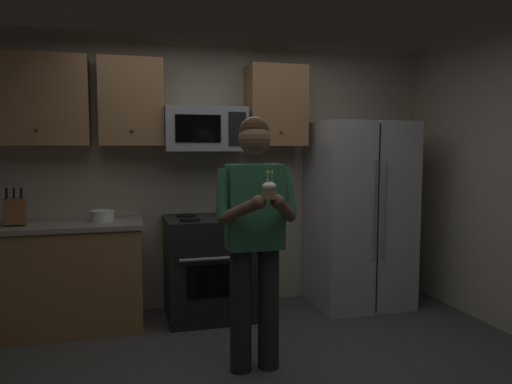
{
  "coord_description": "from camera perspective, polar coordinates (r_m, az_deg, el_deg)",
  "views": [
    {
      "loc": [
        -0.88,
        -2.93,
        1.55
      ],
      "look_at": [
        -0.01,
        0.21,
        1.25
      ],
      "focal_mm": 33.78,
      "sensor_mm": 36.0,
      "label": 1
    }
  ],
  "objects": [
    {
      "name": "oven_range",
      "position": [
        4.49,
        -5.69,
        -8.82
      ],
      "size": [
        0.76,
        0.7,
        0.93
      ],
      "color": "black",
      "rests_on": "ground"
    },
    {
      "name": "ground_plane",
      "position": [
        3.43,
        1.18,
        -21.6
      ],
      "size": [
        6.0,
        6.0,
        0.0
      ],
      "primitive_type": "plane",
      "color": "#474442"
    },
    {
      "name": "knife_block",
      "position": [
        4.38,
        -26.62,
        -2.09
      ],
      "size": [
        0.16,
        0.15,
        0.32
      ],
      "color": "brown",
      "rests_on": "counter_left"
    },
    {
      "name": "cabinet_row_upper",
      "position": [
        4.49,
        -13.62,
        10.21
      ],
      "size": [
        2.78,
        0.36,
        0.76
      ],
      "color": "#9E7247"
    },
    {
      "name": "counter_left",
      "position": [
        4.49,
        -22.56,
        -9.21
      ],
      "size": [
        1.44,
        0.66,
        0.92
      ],
      "color": "#9E7247",
      "rests_on": "ground"
    },
    {
      "name": "refrigerator",
      "position": [
        4.84,
        12.13,
        -2.59
      ],
      "size": [
        0.9,
        0.75,
        1.8
      ],
      "color": "#B7BABF",
      "rests_on": "ground"
    },
    {
      "name": "wall_back",
      "position": [
        4.77,
        -4.8,
        2.21
      ],
      "size": [
        4.4,
        0.1,
        2.6
      ],
      "primitive_type": "cube",
      "color": "#B7AD99",
      "rests_on": "ground"
    },
    {
      "name": "person",
      "position": [
        3.3,
        -0.11,
        -4.44
      ],
      "size": [
        0.6,
        0.48,
        1.76
      ],
      "color": "#262628",
      "rests_on": "ground"
    },
    {
      "name": "cupcake",
      "position": [
        2.95,
        1.57,
        0.25
      ],
      "size": [
        0.09,
        0.09,
        0.17
      ],
      "color": "#A87F56"
    },
    {
      "name": "bowl_large_white",
      "position": [
        4.37,
        -17.74,
        -2.65
      ],
      "size": [
        0.2,
        0.2,
        0.09
      ],
      "color": "white",
      "rests_on": "counter_left"
    },
    {
      "name": "microwave",
      "position": [
        4.48,
        -6.09,
        7.39
      ],
      "size": [
        0.74,
        0.41,
        0.4
      ],
      "color": "#9EA0A5"
    }
  ]
}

